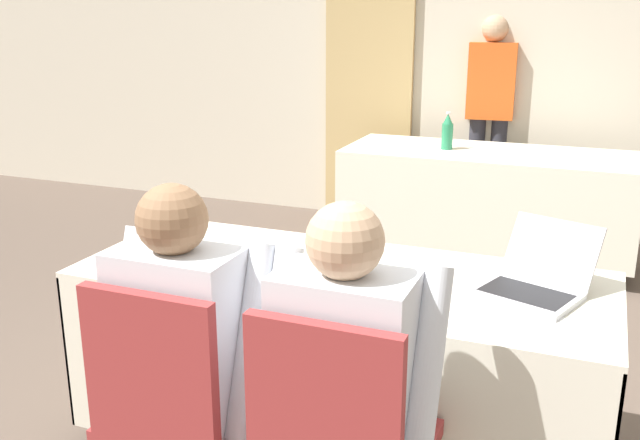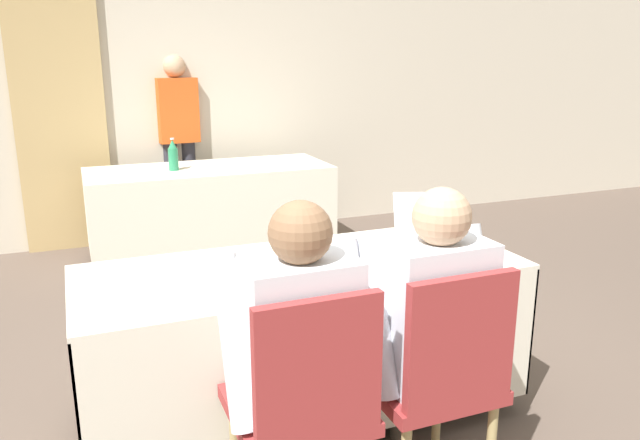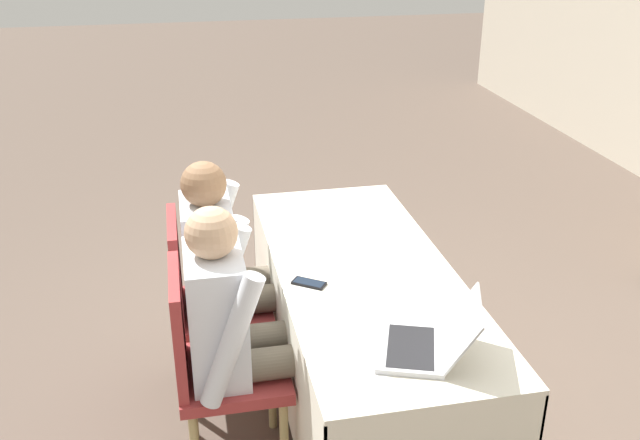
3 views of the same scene
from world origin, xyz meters
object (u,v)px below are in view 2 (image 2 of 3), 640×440
(cell_phone, at_px, (347,282))
(chair_near_left, at_px, (305,403))
(person_white_shirt, at_px, (424,321))
(water_bottle, at_px, (173,156))
(chair_near_right, at_px, (438,374))
(person_checkered_shirt, at_px, (293,344))
(laptop, at_px, (430,236))
(person_red_shirt, at_px, (178,135))

(cell_phone, bearing_deg, chair_near_left, -93.70)
(cell_phone, height_order, person_white_shirt, person_white_shirt)
(water_bottle, xyz_separation_m, chair_near_right, (0.39, -3.13, -0.33))
(chair_near_right, xyz_separation_m, person_checkered_shirt, (-0.50, 0.10, 0.16))
(laptop, xyz_separation_m, chair_near_right, (-0.41, -0.73, -0.26))
(person_checkered_shirt, bearing_deg, person_white_shirt, -180.00)
(person_checkered_shirt, distance_m, person_red_shirt, 3.75)
(cell_phone, distance_m, person_checkered_shirt, 0.47)
(water_bottle, bearing_deg, laptop, -71.53)
(chair_near_right, height_order, person_red_shirt, person_red_shirt)
(chair_near_left, distance_m, person_red_shirt, 3.86)
(cell_phone, distance_m, person_white_shirt, 0.36)
(cell_phone, bearing_deg, chair_near_right, -33.80)
(cell_phone, xyz_separation_m, person_white_shirt, (0.16, -0.32, -0.06))
(water_bottle, distance_m, person_checkered_shirt, 3.03)
(water_bottle, height_order, chair_near_left, water_bottle)
(person_checkered_shirt, height_order, person_red_shirt, person_red_shirt)
(laptop, distance_m, chair_near_left, 1.19)
(person_white_shirt, bearing_deg, laptop, -122.95)
(laptop, distance_m, person_red_shirt, 3.17)
(water_bottle, bearing_deg, cell_phone, -85.10)
(water_bottle, height_order, person_white_shirt, person_white_shirt)
(person_red_shirt, bearing_deg, chair_near_left, -99.19)
(chair_near_right, height_order, person_white_shirt, person_white_shirt)
(person_white_shirt, bearing_deg, person_checkered_shirt, 0.00)
(laptop, height_order, chair_near_left, laptop)
(water_bottle, relative_size, person_white_shirt, 0.21)
(person_red_shirt, bearing_deg, person_white_shirt, -91.61)
(chair_near_right, bearing_deg, person_red_shirt, -86.55)
(chair_near_right, bearing_deg, person_white_shirt, -90.00)
(chair_near_left, distance_m, person_checkered_shirt, 0.19)
(cell_phone, distance_m, chair_near_left, 0.58)
(chair_near_right, distance_m, person_checkered_shirt, 0.54)
(cell_phone, xyz_separation_m, person_checkered_shirt, (-0.34, -0.32, -0.06))
(water_bottle, relative_size, person_checkered_shirt, 0.21)
(chair_near_right, xyz_separation_m, person_white_shirt, (0.00, 0.10, 0.16))
(chair_near_right, bearing_deg, laptop, -119.07)
(cell_phone, bearing_deg, person_white_shirt, -27.77)
(cell_phone, height_order, water_bottle, water_bottle)
(cell_phone, bearing_deg, laptop, 63.66)
(laptop, xyz_separation_m, chair_near_left, (-0.91, -0.73, -0.26))
(cell_phone, bearing_deg, water_bottle, 130.02)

